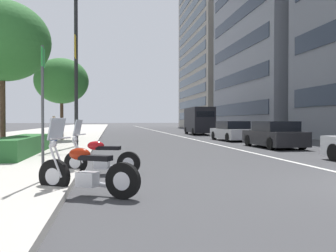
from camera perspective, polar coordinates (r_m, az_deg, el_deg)
sidewalk_right_plaza at (r=36.99m, az=-18.86°, el=-1.27°), size 160.00×10.67×0.15m
lane_centre_stripe at (r=41.94m, az=-0.73°, el=-1.06°), size 110.00×0.16×0.01m
motorcycle_far_end_row at (r=6.98m, az=-13.18°, el=-7.32°), size 1.19×1.97×1.50m
motorcycle_under_tarp at (r=9.64m, az=-10.87°, el=-5.13°), size 0.78×2.03×1.47m
car_far_down_avenue at (r=19.48m, az=16.77°, el=-1.43°), size 4.20×1.93×1.40m
car_approaching_light at (r=25.48m, az=10.30°, el=-0.87°), size 4.36×2.02×1.40m
delivery_van_ahead at (r=36.49m, az=5.03°, el=0.94°), size 5.71×2.27×2.75m
parking_sign_by_curb at (r=8.03m, az=-19.61°, el=3.89°), size 0.32×0.06×2.90m
street_lamp_with_banners at (r=18.45m, az=-13.78°, el=11.42°), size 1.26×2.01×7.69m
clipped_hedge_bed at (r=14.48m, az=-22.61°, el=-2.94°), size 5.68×1.10×0.69m
street_tree_by_lamp_post at (r=16.60m, az=-25.24°, el=12.31°), size 3.93×3.93×6.28m
street_tree_mid_sidewalk at (r=24.88m, az=-16.83°, el=6.96°), size 3.57×3.57×5.46m
pedestrian_on_plaza at (r=23.42m, az=-17.98°, el=-0.37°), size 0.44×0.48×1.58m
office_tower_mid_left at (r=71.73m, az=10.57°, el=11.54°), size 24.32×17.37×29.40m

